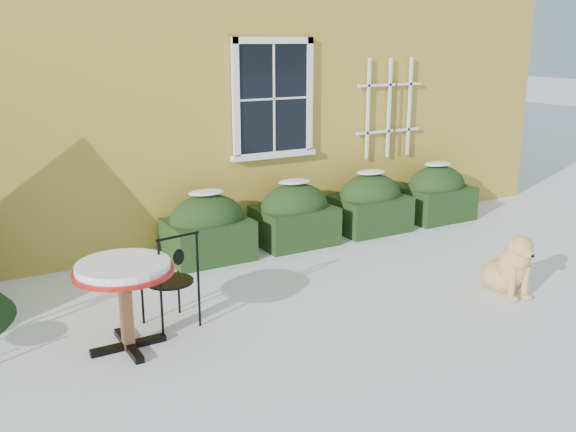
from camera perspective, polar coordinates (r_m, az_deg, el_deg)
ground at (r=6.47m, az=4.50°, el=-9.75°), size 80.00×80.00×0.00m
house at (r=12.29m, az=-14.80°, el=17.05°), size 12.40×8.40×6.40m
hedge_row at (r=9.20m, az=4.07°, el=0.57°), size 4.95×0.80×0.91m
bistro_table at (r=5.93m, az=-14.39°, el=-5.30°), size 0.90×0.90×0.84m
patio_chair_near at (r=6.38m, az=-10.30°, el=-5.58°), size 0.50×0.49×0.98m
dog at (r=7.56m, az=19.12°, el=-4.41°), size 0.57×0.78×0.74m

